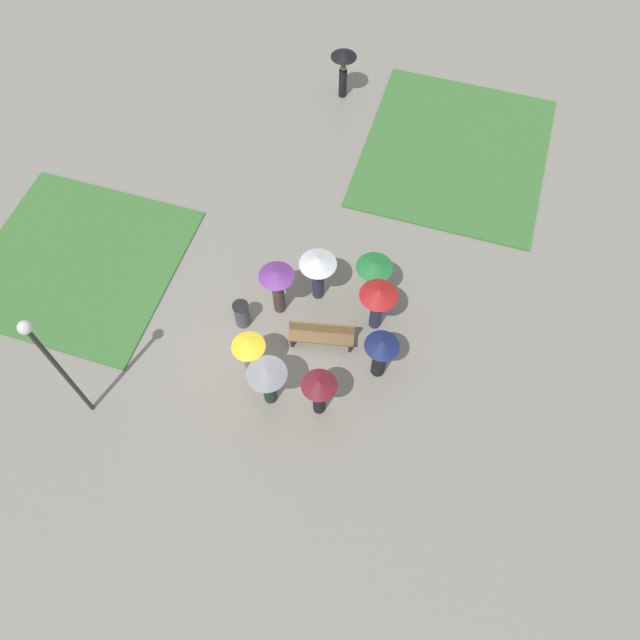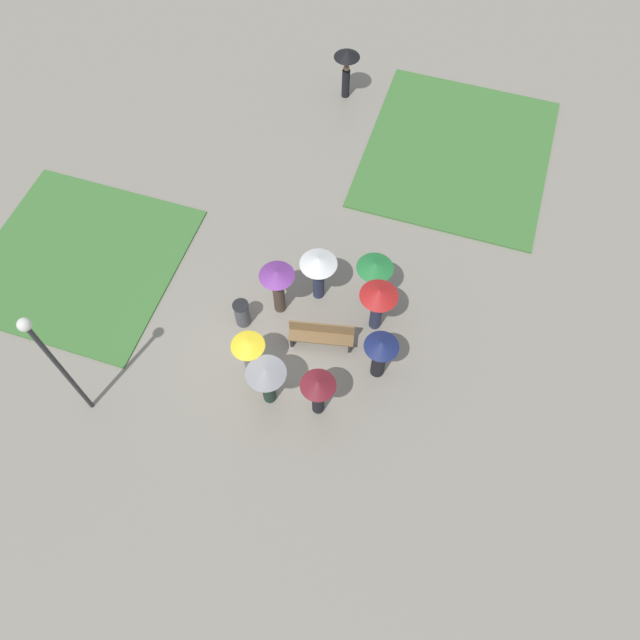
% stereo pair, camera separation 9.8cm
% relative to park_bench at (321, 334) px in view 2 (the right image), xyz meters
% --- Properties ---
extents(ground_plane, '(90.00, 90.00, 0.00)m').
position_rel_park_bench_xyz_m(ground_plane, '(-1.40, -0.98, -0.47)').
color(ground_plane, gray).
extents(lawn_patch_near, '(6.15, 6.08, 0.06)m').
position_rel_park_bench_xyz_m(lawn_patch_near, '(-8.23, 0.45, -0.44)').
color(lawn_patch_near, '#427A38').
rests_on(lawn_patch_near, ground_plane).
extents(lawn_patch_far, '(6.33, 7.27, 0.06)m').
position_rel_park_bench_xyz_m(lawn_patch_far, '(2.28, 8.76, -0.44)').
color(lawn_patch_far, '#427A38').
rests_on(lawn_patch_far, ground_plane).
extents(park_bench, '(1.94, 0.79, 0.90)m').
position_rel_park_bench_xyz_m(park_bench, '(0.00, 0.00, 0.00)').
color(park_bench, brown).
rests_on(park_bench, ground_plane).
extents(lamp_post, '(0.32, 0.32, 4.77)m').
position_rel_park_bench_xyz_m(lamp_post, '(-5.49, -3.90, 2.56)').
color(lamp_post, '#2D2D30').
rests_on(lamp_post, ground_plane).
extents(trash_bin, '(0.48, 0.48, 0.96)m').
position_rel_park_bench_xyz_m(trash_bin, '(-2.44, -0.05, 0.01)').
color(trash_bin, '#4C4C51').
rests_on(trash_bin, ground_plane).
extents(crowd_person_yellow, '(0.93, 0.93, 1.88)m').
position_rel_park_bench_xyz_m(crowd_person_yellow, '(-1.57, -1.52, 0.76)').
color(crowd_person_yellow, slate).
rests_on(crowd_person_yellow, ground_plane).
extents(crowd_person_navy, '(0.96, 0.96, 1.78)m').
position_rel_park_bench_xyz_m(crowd_person_navy, '(1.82, -0.41, 0.69)').
color(crowd_person_navy, black).
rests_on(crowd_person_navy, ground_plane).
extents(crowd_person_purple, '(1.03, 1.03, 1.95)m').
position_rel_park_bench_xyz_m(crowd_person_purple, '(-1.56, 0.74, 0.86)').
color(crowd_person_purple, '#47382D').
rests_on(crowd_person_purple, ground_plane).
extents(crowd_person_white, '(1.10, 1.10, 1.89)m').
position_rel_park_bench_xyz_m(crowd_person_white, '(-0.60, 1.57, 0.92)').
color(crowd_person_white, '#282D47').
rests_on(crowd_person_white, ground_plane).
extents(crowd_person_grey, '(1.09, 1.09, 1.82)m').
position_rel_park_bench_xyz_m(crowd_person_grey, '(-0.84, -2.12, 0.83)').
color(crowd_person_grey, '#1E3328').
rests_on(crowd_person_grey, ground_plane).
extents(crowd_person_green, '(1.09, 1.09, 1.78)m').
position_rel_park_bench_xyz_m(crowd_person_green, '(0.98, 1.98, 0.87)').
color(crowd_person_green, '#2D2333').
rests_on(crowd_person_green, ground_plane).
extents(crowd_person_maroon, '(0.95, 0.95, 1.79)m').
position_rel_park_bench_xyz_m(crowd_person_maroon, '(0.56, -2.02, 0.77)').
color(crowd_person_maroon, black).
rests_on(crowd_person_maroon, ground_plane).
extents(crowd_person_red, '(1.10, 1.10, 1.89)m').
position_rel_park_bench_xyz_m(crowd_person_red, '(1.34, 1.07, 0.93)').
color(crowd_person_red, '#282D47').
rests_on(crowd_person_red, ground_plane).
extents(lone_walker_far_path, '(0.94, 0.94, 1.96)m').
position_rel_park_bench_xyz_m(lone_walker_far_path, '(-2.39, 10.40, 0.97)').
color(lone_walker_far_path, black).
rests_on(lone_walker_far_path, ground_plane).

